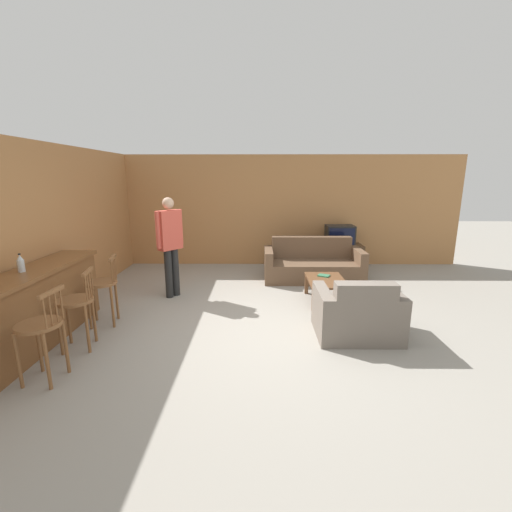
% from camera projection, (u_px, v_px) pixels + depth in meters
% --- Properties ---
extents(ground_plane, '(24.00, 24.00, 0.00)m').
position_uv_depth(ground_plane, '(264.00, 328.00, 4.87)').
color(ground_plane, gray).
extents(wall_back, '(9.40, 0.08, 2.60)m').
position_uv_depth(wall_back, '(262.00, 211.00, 8.18)').
color(wall_back, '#B27A47').
rests_on(wall_back, ground_plane).
extents(wall_left, '(0.08, 8.70, 2.60)m').
position_uv_depth(wall_left, '(77.00, 224.00, 5.91)').
color(wall_left, '#B27A47').
rests_on(wall_left, ground_plane).
extents(bar_counter, '(0.55, 2.57, 0.98)m').
position_uv_depth(bar_counter, '(31.00, 310.00, 4.21)').
color(bar_counter, brown).
rests_on(bar_counter, ground_plane).
extents(bar_chair_near, '(0.46, 0.46, 1.00)m').
position_uv_depth(bar_chair_near, '(41.00, 331.00, 3.50)').
color(bar_chair_near, brown).
rests_on(bar_chair_near, ground_plane).
extents(bar_chair_mid, '(0.51, 0.51, 1.00)m').
position_uv_depth(bar_chair_mid, '(77.00, 305.00, 4.18)').
color(bar_chair_mid, brown).
rests_on(bar_chair_mid, ground_plane).
extents(bar_chair_far, '(0.51, 0.51, 1.00)m').
position_uv_depth(bar_chair_far, '(103.00, 287.00, 4.89)').
color(bar_chair_far, brown).
rests_on(bar_chair_far, ground_plane).
extents(couch_far, '(2.01, 0.90, 0.85)m').
position_uv_depth(couch_far, '(313.00, 265.00, 7.14)').
color(couch_far, brown).
rests_on(couch_far, ground_plane).
extents(armchair_near, '(1.08, 0.86, 0.83)m').
position_uv_depth(armchair_near, '(357.00, 315.00, 4.57)').
color(armchair_near, '#70665B').
rests_on(armchair_near, ground_plane).
extents(coffee_table, '(0.62, 0.93, 0.40)m').
position_uv_depth(coffee_table, '(326.00, 283.00, 5.81)').
color(coffee_table, brown).
rests_on(coffee_table, ground_plane).
extents(tv_unit, '(1.05, 0.55, 0.56)m').
position_uv_depth(tv_unit, '(339.00, 256.00, 7.99)').
color(tv_unit, '#513823').
rests_on(tv_unit, ground_plane).
extents(tv, '(0.64, 0.44, 0.45)m').
position_uv_depth(tv, '(340.00, 235.00, 7.87)').
color(tv, black).
rests_on(tv, tv_unit).
extents(bottle, '(0.08, 0.08, 0.23)m').
position_uv_depth(bottle, '(21.00, 264.00, 4.12)').
color(bottle, silver).
rests_on(bottle, bar_counter).
extents(book_on_table, '(0.24, 0.22, 0.02)m').
position_uv_depth(book_on_table, '(324.00, 276.00, 5.99)').
color(book_on_table, '#33704C').
rests_on(book_on_table, coffee_table).
extents(person_by_window, '(0.39, 0.45, 1.76)m').
position_uv_depth(person_by_window, '(170.00, 241.00, 5.94)').
color(person_by_window, black).
rests_on(person_by_window, ground_plane).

